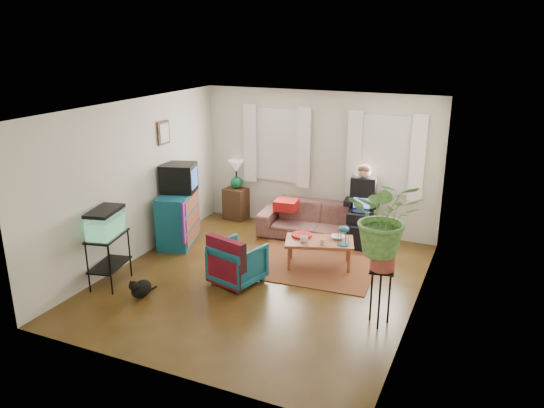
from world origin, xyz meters
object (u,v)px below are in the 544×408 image
at_px(sofa, 319,215).
at_px(side_table, 237,203).
at_px(aquarium_stand, 109,260).
at_px(armchair, 238,261).
at_px(plant_stand, 380,297).
at_px(coffee_table, 319,253).
at_px(dresser, 178,218).

bearing_deg(sofa, side_table, 163.99).
bearing_deg(aquarium_stand, armchair, 13.39).
bearing_deg(side_table, sofa, -10.15).
xyz_separation_m(armchair, plant_stand, (2.21, -0.34, 0.04)).
distance_m(sofa, plant_stand, 3.09).
bearing_deg(coffee_table, plant_stand, -65.02).
relative_size(side_table, plant_stand, 0.81).
relative_size(side_table, armchair, 0.92).
distance_m(sofa, coffee_table, 1.29).
relative_size(aquarium_stand, armchair, 1.13).
bearing_deg(armchair, plant_stand, -174.03).
height_order(sofa, plant_stand, sofa).
bearing_deg(aquarium_stand, coffee_table, 22.83).
bearing_deg(sofa, aquarium_stand, -131.48).
xyz_separation_m(aquarium_stand, armchair, (1.70, 0.83, -0.04)).
xyz_separation_m(dresser, aquarium_stand, (-0.01, -1.81, -0.07)).
distance_m(sofa, side_table, 1.87).
distance_m(dresser, plant_stand, 4.12).
height_order(sofa, dresser, dresser).
xyz_separation_m(sofa, dresser, (-2.18, -1.25, 0.04)).
xyz_separation_m(sofa, aquarium_stand, (-2.19, -3.06, -0.03)).
bearing_deg(side_table, plant_stand, -39.19).
relative_size(armchair, coffee_table, 0.64).
bearing_deg(dresser, plant_stand, -36.41).
height_order(coffee_table, plant_stand, plant_stand).
height_order(sofa, side_table, sofa).
bearing_deg(dresser, aquarium_stand, -108.04).
distance_m(side_table, aquarium_stand, 3.41).
distance_m(sofa, aquarium_stand, 3.76).
bearing_deg(plant_stand, side_table, 140.81).
relative_size(coffee_table, plant_stand, 1.38).
xyz_separation_m(dresser, coffee_table, (2.61, 0.06, -0.24)).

